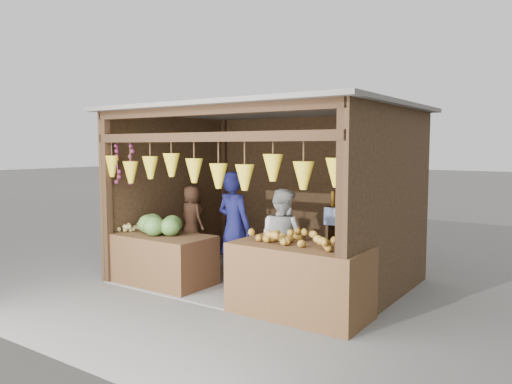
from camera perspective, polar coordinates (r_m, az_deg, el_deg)
ground at (r=7.89m, az=1.10°, el=-10.08°), size 80.00×80.00×0.00m
stall_structure at (r=7.60m, az=0.73°, el=2.09°), size 4.30×3.30×2.66m
back_shelf at (r=8.34m, az=12.08°, el=-3.22°), size 1.25×0.32×1.32m
counter_left at (r=7.76m, az=-10.57°, el=-7.57°), size 1.53×0.85×0.75m
counter_right at (r=6.26m, az=4.97°, el=-9.99°), size 1.70×0.85×0.88m
stool at (r=8.93m, az=-7.32°, el=-7.35°), size 0.31×0.31×0.29m
man_standing at (r=7.60m, az=-2.51°, el=-4.06°), size 0.67×0.49×1.71m
woman_standing at (r=7.19m, az=3.03°, el=-5.50°), size 0.80×0.66×1.49m
vendor_seated at (r=8.80m, az=-7.37°, el=-2.89°), size 0.62×0.48×1.11m
melon_pile at (r=7.75m, az=-10.94°, el=-3.55°), size 1.00×0.50×0.32m
tanfruit_pile at (r=8.12m, az=-14.00°, el=-3.89°), size 0.34×0.40×0.13m
mango_pile at (r=6.16m, az=5.12°, el=-4.98°), size 1.40×0.64×0.22m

